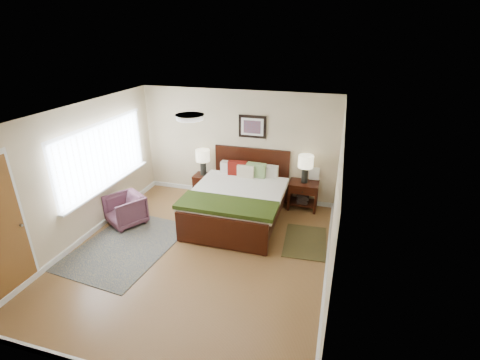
{
  "coord_description": "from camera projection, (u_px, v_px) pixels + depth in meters",
  "views": [
    {
      "loc": [
        2.17,
        -4.74,
        3.66
      ],
      "look_at": [
        0.48,
        1.06,
        1.05
      ],
      "focal_mm": 26.0,
      "sensor_mm": 36.0,
      "label": 1
    }
  ],
  "objects": [
    {
      "name": "nightstand_left",
      "position": [
        203.0,
        180.0,
        8.21
      ],
      "size": [
        0.44,
        0.4,
        0.53
      ],
      "color": "black",
      "rests_on": "ground"
    },
    {
      "name": "back_wall",
      "position": [
        238.0,
        145.0,
        7.9
      ],
      "size": [
        4.5,
        0.04,
        2.5
      ],
      "primitive_type": "cube",
      "color": "beige",
      "rests_on": "ground"
    },
    {
      "name": "left_wall",
      "position": [
        79.0,
        175.0,
        6.27
      ],
      "size": [
        0.04,
        5.0,
        2.5
      ],
      "primitive_type": "cube",
      "color": "beige",
      "rests_on": "ground"
    },
    {
      "name": "lamp_right",
      "position": [
        306.0,
        164.0,
        7.37
      ],
      "size": [
        0.32,
        0.32,
        0.61
      ],
      "color": "black",
      "rests_on": "nightstand_right"
    },
    {
      "name": "floor",
      "position": [
        198.0,
        254.0,
        6.19
      ],
      "size": [
        5.0,
        5.0,
        0.0
      ],
      "primitive_type": "plane",
      "color": "brown",
      "rests_on": "ground"
    },
    {
      "name": "front_wall",
      "position": [
        95.0,
        291.0,
        3.49
      ],
      "size": [
        4.5,
        0.04,
        2.5
      ],
      "primitive_type": "cube",
      "color": "beige",
      "rests_on": "ground"
    },
    {
      "name": "rug_persian",
      "position": [
        127.0,
        246.0,
        6.4
      ],
      "size": [
        1.76,
        2.35,
        0.01
      ],
      "primitive_type": "cube",
      "rotation": [
        0.0,
        0.0,
        -0.09
      ],
      "color": "#0C1D3D",
      "rests_on": "ground"
    },
    {
      "name": "window",
      "position": [
        104.0,
        157.0,
        6.83
      ],
      "size": [
        0.11,
        2.72,
        1.32
      ],
      "color": "silver",
      "rests_on": "left_wall"
    },
    {
      "name": "ceiling",
      "position": [
        190.0,
        115.0,
        5.2
      ],
      "size": [
        4.5,
        5.0,
        0.02
      ],
      "primitive_type": "cube",
      "color": "white",
      "rests_on": "back_wall"
    },
    {
      "name": "armchair",
      "position": [
        126.0,
        210.0,
        7.04
      ],
      "size": [
        0.92,
        0.93,
        0.62
      ],
      "primitive_type": "imported",
      "rotation": [
        0.0,
        0.0,
        -0.54
      ],
      "color": "#5B3241",
      "rests_on": "ground"
    },
    {
      "name": "right_wall",
      "position": [
        335.0,
        208.0,
        5.12
      ],
      "size": [
        0.04,
        5.0,
        2.5
      ],
      "primitive_type": "cube",
      "color": "beige",
      "rests_on": "ground"
    },
    {
      "name": "rug_navy",
      "position": [
        305.0,
        241.0,
        6.54
      ],
      "size": [
        0.84,
        1.2,
        0.01
      ],
      "primitive_type": "cube",
      "rotation": [
        0.0,
        0.0,
        0.06
      ],
      "color": "black",
      "rests_on": "ground"
    },
    {
      "name": "nightstand_right",
      "position": [
        303.0,
        193.0,
        7.62
      ],
      "size": [
        0.63,
        0.47,
        0.62
      ],
      "color": "black",
      "rests_on": "ground"
    },
    {
      "name": "bed",
      "position": [
        238.0,
        195.0,
        7.1
      ],
      "size": [
        1.85,
        2.25,
        1.21
      ],
      "color": "black",
      "rests_on": "ground"
    },
    {
      "name": "wall_art",
      "position": [
        252.0,
        127.0,
        7.59
      ],
      "size": [
        0.62,
        0.05,
        0.5
      ],
      "color": "black",
      "rests_on": "back_wall"
    },
    {
      "name": "lamp_left",
      "position": [
        203.0,
        158.0,
        8.01
      ],
      "size": [
        0.32,
        0.32,
        0.61
      ],
      "color": "black",
      "rests_on": "nightstand_left"
    },
    {
      "name": "ceil_fixture",
      "position": [
        190.0,
        117.0,
        5.21
      ],
      "size": [
        0.44,
        0.44,
        0.08
      ],
      "color": "white",
      "rests_on": "ceiling"
    }
  ]
}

